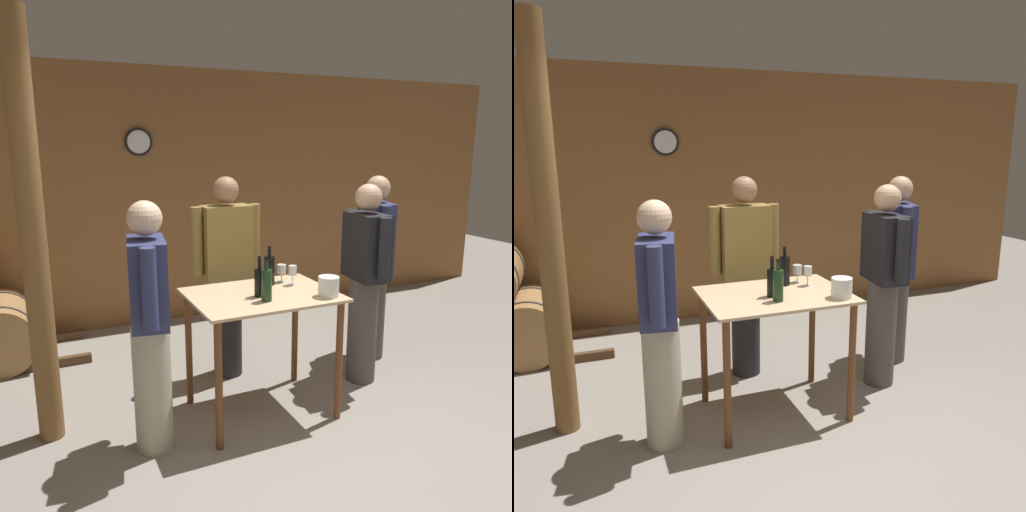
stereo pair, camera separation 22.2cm
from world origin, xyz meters
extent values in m
plane|color=gray|center=(0.00, 0.00, 0.00)|extent=(14.00, 14.00, 0.00)
cube|color=brown|center=(0.00, 2.84, 1.35)|extent=(8.40, 0.05, 2.70)
cylinder|color=black|center=(-0.48, 2.80, 1.94)|extent=(0.28, 0.03, 0.28)
cylinder|color=white|center=(-0.48, 2.79, 1.94)|extent=(0.23, 0.01, 0.23)
cylinder|color=#9E7242|center=(-1.88, 2.33, 0.29)|extent=(0.59, 0.78, 0.59)
cylinder|color=#38383D|center=(-1.88, 2.10, 0.29)|extent=(0.60, 0.03, 0.60)
cylinder|color=#38383D|center=(-1.88, 2.57, 0.29)|extent=(0.60, 0.03, 0.60)
cube|color=#D1B284|center=(-0.12, 0.61, 0.89)|extent=(1.02, 0.76, 0.02)
cylinder|color=brown|center=(-0.57, 0.29, 0.44)|extent=(0.05, 0.05, 0.88)
cylinder|color=brown|center=(0.33, 0.29, 0.44)|extent=(0.05, 0.05, 0.88)
cylinder|color=brown|center=(-0.57, 0.93, 0.44)|extent=(0.05, 0.05, 0.88)
cylinder|color=brown|center=(0.33, 0.93, 0.44)|extent=(0.05, 0.05, 0.88)
cylinder|color=brown|center=(-1.55, 0.90, 1.35)|extent=(0.16, 0.16, 2.70)
cylinder|color=black|center=(-0.17, 0.56, 1.00)|extent=(0.07, 0.07, 0.19)
cylinder|color=black|center=(-0.17, 0.56, 1.14)|extent=(0.02, 0.02, 0.09)
cylinder|color=black|center=(-0.17, 0.56, 1.18)|extent=(0.03, 0.03, 0.02)
cylinder|color=#193819|center=(-0.17, 0.45, 1.01)|extent=(0.07, 0.07, 0.21)
cylinder|color=#193819|center=(-0.17, 0.45, 1.15)|extent=(0.02, 0.02, 0.07)
cylinder|color=black|center=(-0.17, 0.45, 1.18)|extent=(0.03, 0.03, 0.02)
cylinder|color=black|center=(0.02, 0.79, 1.01)|extent=(0.08, 0.08, 0.22)
cylinder|color=black|center=(0.02, 0.79, 1.15)|extent=(0.02, 0.02, 0.07)
cylinder|color=black|center=(0.02, 0.79, 1.18)|extent=(0.03, 0.03, 0.02)
cylinder|color=silver|center=(0.14, 0.82, 0.90)|extent=(0.06, 0.06, 0.00)
cylinder|color=silver|center=(0.14, 0.82, 0.94)|extent=(0.01, 0.01, 0.06)
cylinder|color=silver|center=(0.14, 0.82, 1.00)|extent=(0.07, 0.07, 0.07)
cylinder|color=silver|center=(0.18, 0.72, 0.90)|extent=(0.06, 0.06, 0.00)
cylinder|color=silver|center=(0.18, 0.72, 0.94)|extent=(0.01, 0.01, 0.07)
cylinder|color=silver|center=(0.18, 0.72, 1.01)|extent=(0.06, 0.06, 0.07)
cylinder|color=white|center=(0.27, 0.37, 0.97)|extent=(0.14, 0.14, 0.14)
cylinder|color=#4C4742|center=(0.84, 0.73, 0.44)|extent=(0.24, 0.24, 0.87)
cube|color=black|center=(0.84, 0.73, 1.14)|extent=(0.25, 0.42, 0.52)
sphere|color=tan|center=(0.84, 0.73, 1.52)|extent=(0.21, 0.21, 0.21)
cylinder|color=black|center=(0.86, 0.97, 1.16)|extent=(0.09, 0.09, 0.47)
cylinder|color=black|center=(0.82, 0.48, 1.16)|extent=(0.09, 0.09, 0.47)
cylinder|color=#4C4742|center=(1.20, 1.08, 0.40)|extent=(0.24, 0.24, 0.80)
cube|color=navy|center=(1.20, 1.08, 1.12)|extent=(0.34, 0.45, 0.63)
sphere|color=tan|center=(1.20, 1.08, 1.56)|extent=(0.21, 0.21, 0.21)
cylinder|color=navy|center=(1.29, 1.31, 1.15)|extent=(0.09, 0.09, 0.57)
cylinder|color=navy|center=(1.12, 0.84, 1.15)|extent=(0.09, 0.09, 0.57)
cylinder|color=#B7AD93|center=(-0.94, 0.49, 0.42)|extent=(0.24, 0.24, 0.85)
cube|color=navy|center=(-0.94, 0.49, 1.11)|extent=(0.29, 0.43, 0.53)
sphere|color=beige|center=(-0.94, 0.49, 1.50)|extent=(0.21, 0.21, 0.21)
cylinder|color=navy|center=(-0.99, 0.24, 1.14)|extent=(0.09, 0.09, 0.48)
cylinder|color=navy|center=(-0.90, 0.74, 1.14)|extent=(0.09, 0.09, 0.48)
cylinder|color=#232328|center=(-0.12, 1.29, 0.42)|extent=(0.24, 0.24, 0.83)
cube|color=olive|center=(-0.12, 1.29, 1.14)|extent=(0.40, 0.22, 0.61)
sphere|color=#9E7051|center=(-0.12, 1.29, 1.57)|extent=(0.21, 0.21, 0.21)
cylinder|color=olive|center=(0.13, 1.29, 1.17)|extent=(0.09, 0.09, 0.55)
cylinder|color=olive|center=(-0.37, 1.29, 1.17)|extent=(0.09, 0.09, 0.55)
camera|label=1|loc=(-1.55, -2.42, 1.94)|focal=35.00mm
camera|label=2|loc=(-1.35, -2.51, 1.94)|focal=35.00mm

